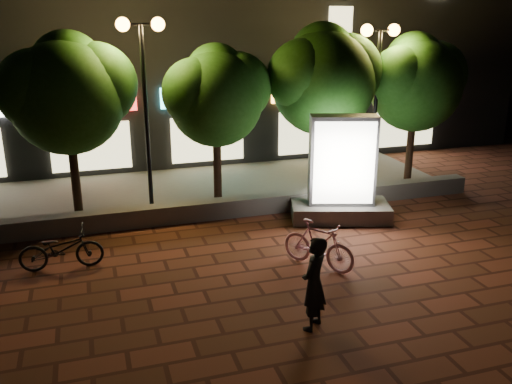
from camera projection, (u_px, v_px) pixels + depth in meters
name	position (u px, v px, depth m)	size (l,w,h in m)	color
ground	(256.00, 283.00, 11.37)	(80.00, 80.00, 0.00)	brown
retaining_wall	(212.00, 209.00, 14.92)	(16.00, 0.45, 0.50)	#615F5A
sidewalk	(195.00, 190.00, 17.25)	(16.00, 5.00, 0.08)	#615F5A
building_block	(158.00, 23.00, 21.60)	(28.00, 8.12, 11.30)	black
tree_left	(68.00, 90.00, 14.28)	(3.60, 3.00, 4.89)	black
tree_mid	(217.00, 92.00, 15.49)	(3.24, 2.70, 4.50)	black
tree_right	(324.00, 76.00, 16.32)	(3.72, 3.10, 5.07)	black
tree_far_right	(416.00, 79.00, 17.29)	(3.48, 2.90, 4.76)	black
street_lamp_left	(143.00, 66.00, 14.41)	(1.26, 0.36, 5.18)	black
street_lamp_right	(378.00, 64.00, 16.45)	(1.26, 0.36, 4.98)	black
ad_kiosk	(341.00, 178.00, 14.61)	(2.90, 2.03, 2.84)	#615F5A
scooter_pink	(318.00, 245.00, 11.93)	(0.50, 1.77, 1.06)	pink
rider	(314.00, 284.00, 9.49)	(0.63, 0.41, 1.73)	black
scooter_parked	(61.00, 249.00, 11.87)	(0.62, 1.77, 0.93)	black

